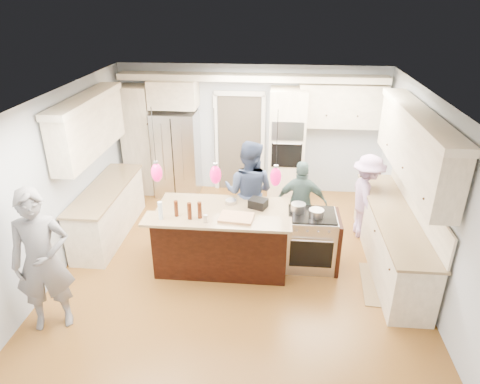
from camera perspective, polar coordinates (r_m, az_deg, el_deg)
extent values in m
plane|color=brown|center=(7.00, -0.26, -9.77)|extent=(6.00, 6.00, 0.00)
cube|color=#B2BCC6|center=(9.12, 1.52, 8.26)|extent=(5.50, 0.04, 2.70)
cube|color=#B2BCC6|center=(3.84, -4.77, -18.93)|extent=(5.50, 0.04, 2.70)
cube|color=#B2BCC6|center=(7.11, -22.93, 1.11)|extent=(0.04, 6.00, 2.70)
cube|color=#B2BCC6|center=(6.67, 23.93, -0.64)|extent=(0.04, 6.00, 2.70)
cube|color=white|center=(5.88, -0.32, 12.29)|extent=(5.50, 6.00, 0.04)
cube|color=#B7B7BC|center=(9.15, -8.43, 5.07)|extent=(0.90, 0.70, 1.80)
cube|color=#F9E9CA|center=(8.86, 6.24, 6.22)|extent=(0.72, 0.64, 2.30)
cube|color=black|center=(8.42, 6.38, 8.07)|extent=(0.60, 0.02, 0.35)
cube|color=black|center=(8.58, 6.22, 4.88)|extent=(0.60, 0.02, 0.50)
cylinder|color=#B7B7BC|center=(8.47, 6.30, 6.39)|extent=(0.55, 0.02, 0.02)
cube|color=#F9E9CA|center=(9.34, -13.26, 6.71)|extent=(0.60, 0.58, 2.30)
cube|color=#F9E9CA|center=(8.86, -8.86, 12.81)|extent=(0.95, 0.58, 0.55)
cube|color=#F9E9CA|center=(8.86, 13.40, 11.10)|extent=(1.70, 0.35, 0.85)
cube|color=beige|center=(8.66, 1.52, 15.03)|extent=(5.30, 0.38, 0.12)
cube|color=#4C443A|center=(9.22, -0.07, 6.50)|extent=(0.90, 0.06, 2.10)
cube|color=white|center=(8.89, -0.09, 13.02)|extent=(1.04, 0.06, 0.10)
cube|color=#F9E9CA|center=(7.23, 19.37, -6.00)|extent=(0.60, 3.00, 0.88)
cube|color=tan|center=(7.02, 19.90, -2.78)|extent=(0.64, 3.05, 0.04)
cube|color=#F9E9CA|center=(6.64, 22.27, 5.46)|extent=(0.35, 3.00, 0.85)
cube|color=beige|center=(6.51, 22.87, 9.43)|extent=(0.37, 3.10, 0.10)
cube|color=#F9E9CA|center=(7.99, -17.12, -2.56)|extent=(0.60, 2.20, 0.88)
cube|color=tan|center=(7.80, -17.54, 0.43)|extent=(0.64, 2.25, 0.04)
cube|color=#F9E9CA|center=(7.48, -19.48, 7.99)|extent=(0.35, 2.20, 0.85)
cube|color=beige|center=(7.36, -19.95, 11.55)|extent=(0.37, 2.30, 0.10)
cube|color=black|center=(6.91, -2.23, -5.96)|extent=(2.00, 1.00, 0.88)
cube|color=tan|center=(6.68, -2.29, -2.59)|extent=(2.10, 1.10, 0.04)
cube|color=black|center=(6.39, -2.88, -7.79)|extent=(2.00, 0.12, 1.08)
cube|color=tan|center=(5.98, -3.17, -4.02)|extent=(2.10, 0.42, 0.04)
cube|color=black|center=(6.73, 2.43, -1.52)|extent=(0.33, 0.30, 0.14)
cube|color=#B7B7BC|center=(6.88, 9.31, -6.35)|extent=(0.76, 0.66, 0.90)
cube|color=black|center=(6.63, 9.45, -8.24)|extent=(0.65, 0.01, 0.45)
cube|color=black|center=(6.66, 9.59, -2.98)|extent=(0.72, 0.59, 0.02)
cube|color=black|center=(6.94, 12.71, -6.51)|extent=(0.06, 0.71, 0.88)
cylinder|color=black|center=(5.69, -11.48, 7.43)|extent=(0.01, 0.01, 0.75)
ellipsoid|color=#E60D5F|center=(5.87, -11.04, 2.55)|extent=(0.15, 0.15, 0.26)
cylinder|color=black|center=(5.52, -3.42, 7.34)|extent=(0.01, 0.01, 0.75)
ellipsoid|color=#E60D5F|center=(5.71, -3.28, 2.32)|extent=(0.15, 0.15, 0.26)
cylinder|color=black|center=(5.47, 4.97, 7.09)|extent=(0.01, 0.01, 0.75)
ellipsoid|color=#E60D5F|center=(5.65, 4.78, 2.03)|extent=(0.15, 0.15, 0.26)
imported|color=slate|center=(5.91, -24.87, -8.38)|extent=(0.83, 0.69, 1.96)
imported|color=navy|center=(7.27, 1.19, -0.04)|extent=(1.03, 0.88, 1.83)
imported|color=#4B6966|center=(7.34, 8.16, -1.47)|extent=(0.90, 0.42, 1.50)
imported|color=#A987B5|center=(7.77, 16.47, -0.61)|extent=(0.66, 1.04, 1.53)
cube|color=#957851|center=(6.94, 18.96, -11.67)|extent=(0.80, 1.11, 0.01)
cylinder|color=silver|center=(6.05, -10.56, -2.44)|extent=(0.07, 0.07, 0.27)
cylinder|color=#401A0B|center=(6.09, -8.51, -2.20)|extent=(0.07, 0.07, 0.24)
cylinder|color=#401A0B|center=(5.99, -6.75, -2.54)|extent=(0.08, 0.08, 0.25)
cylinder|color=#401A0B|center=(6.01, -5.40, -2.42)|extent=(0.07, 0.07, 0.24)
cylinder|color=#B7B7BC|center=(5.92, -4.63, -3.56)|extent=(0.08, 0.08, 0.11)
cube|color=tan|center=(6.01, -0.49, -3.43)|extent=(0.50, 0.38, 0.04)
cylinder|color=#B7B7BC|center=(6.66, 7.76, -2.08)|extent=(0.23, 0.23, 0.13)
cylinder|color=#B7B7BC|center=(6.57, 10.15, -2.77)|extent=(0.23, 0.23, 0.11)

